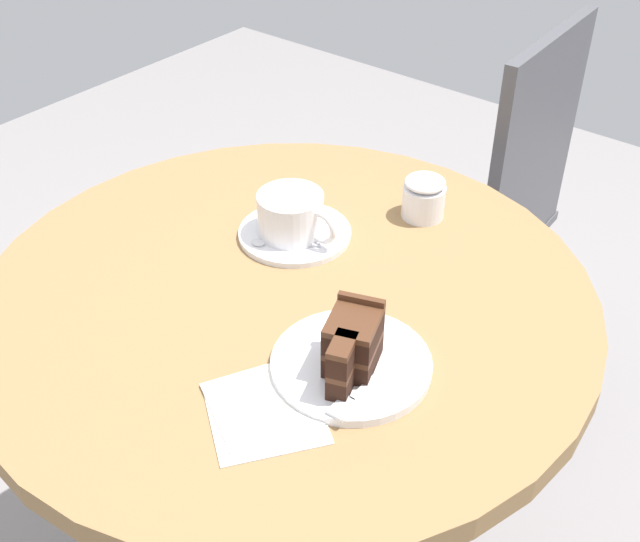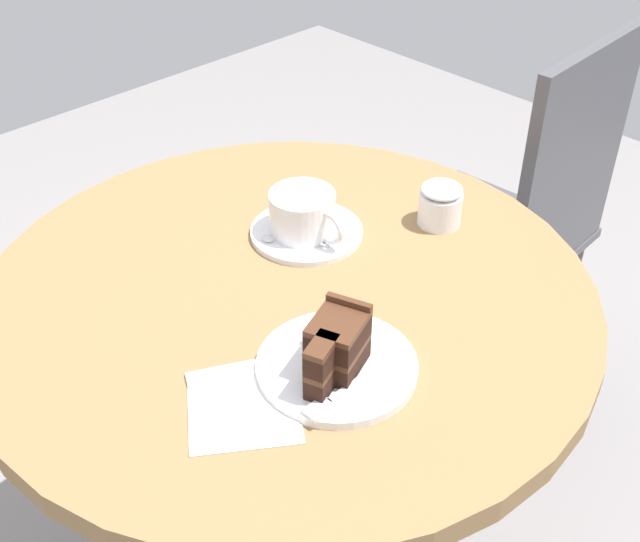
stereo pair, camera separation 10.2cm
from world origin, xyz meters
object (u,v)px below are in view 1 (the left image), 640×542
coffee_cup (292,214)px  sugar_pot (424,197)px  cafe_chair (484,202)px  napkin (264,409)px  cake_plate (351,364)px  saucer (295,233)px  fork (362,390)px  cake_slice (352,345)px  teaspoon (276,243)px

coffee_cup → sugar_pot: bearing=55.7°
cafe_chair → sugar_pot: size_ratio=13.29×
napkin → sugar_pot: sugar_pot is taller
cake_plate → saucer: bearing=143.6°
fork → sugar_pot: 0.41m
cake_plate → cake_slice: 0.04m
saucer → cafe_chair: size_ratio=0.18×
teaspoon → napkin: 0.32m
teaspoon → sugar_pot: bearing=-152.4°
cake_slice → cafe_chair: size_ratio=0.12×
cake_plate → fork: (0.04, -0.03, 0.01)m
sugar_pot → cake_slice: bearing=-70.3°
fork → cafe_chair: cafe_chair is taller
cake_slice → sugar_pot: cake_slice is taller
teaspoon → napkin: bearing=95.1°
fork → cake_plate: bearing=-130.0°
saucer → fork: bearing=-36.9°
teaspoon → cake_plate: size_ratio=0.45×
saucer → napkin: 0.35m
cake_slice → napkin: bearing=-111.3°
napkin → teaspoon: bearing=128.7°
cake_plate → cake_slice: bearing=-55.4°
cake_plate → napkin: bearing=-106.8°
cafe_chair → sugar_pot: bearing=10.0°
teaspoon → cake_plate: (0.23, -0.13, -0.01)m
saucer → coffee_cup: 0.04m
cafe_chair → sugar_pot: 0.50m
fork → napkin: size_ratio=0.79×
coffee_cup → cafe_chair: cafe_chair is taller
cake_plate → cafe_chair: size_ratio=0.21×
coffee_cup → napkin: bearing=-54.9°
saucer → cake_plate: (0.24, -0.17, 0.00)m
saucer → napkin: size_ratio=0.94×
saucer → cake_slice: (0.24, -0.18, 0.04)m
teaspoon → napkin: (0.20, -0.25, -0.01)m
teaspoon → saucer: bearing=-120.1°
teaspoon → fork: 0.32m
coffee_cup → teaspoon: bearing=-86.5°
napkin → cake_plate: bearing=73.2°
cafe_chair → napkin: bearing=8.5°
cake_plate → cake_slice: size_ratio=1.78×
coffee_cup → cafe_chair: bearing=88.1°
saucer → cake_plate: cake_plate is taller
cake_slice → cafe_chair: 0.84m
saucer → napkin: (0.20, -0.29, -0.00)m
saucer → cake_plate: bearing=-36.4°
coffee_cup → cafe_chair: 0.65m
coffee_cup → teaspoon: 0.05m
cake_slice → fork: (0.03, -0.02, -0.03)m
fork → teaspoon: bearing=-121.0°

